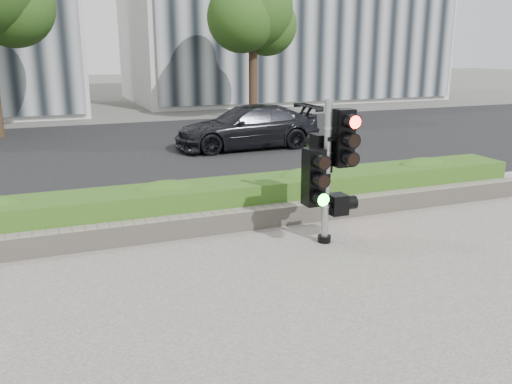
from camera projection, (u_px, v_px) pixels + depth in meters
ground at (291, 271)px, 7.67m from camera, size 120.00×120.00×0.00m
sidewalk at (397, 361)px, 5.43m from camera, size 16.00×11.00×0.03m
road at (152, 150)px, 16.65m from camera, size 60.00×13.00×0.02m
curb at (221, 207)px, 10.49m from camera, size 60.00×0.25×0.12m
stone_wall at (244, 219)px, 9.33m from camera, size 12.00×0.32×0.34m
hedge at (231, 200)px, 9.87m from camera, size 12.00×1.00×0.68m
tree_right at (252, 12)px, 22.43m from camera, size 4.10×3.58×6.53m
traffic_signal at (327, 165)px, 8.43m from camera, size 0.79×0.58×2.28m
car_dark at (247, 127)px, 16.76m from camera, size 4.54×1.87×1.31m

